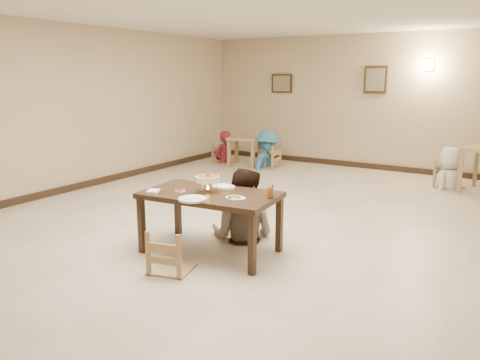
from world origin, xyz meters
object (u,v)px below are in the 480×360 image
Objects in this scene: bg_table_left at (244,142)px; bg_diner_b at (268,130)px; curry_warmer at (208,179)px; bg_chair_lr at (268,146)px; bg_chair_ll at (224,144)px; chair_near at (171,231)px; main_table at (210,199)px; bg_diner_a at (224,131)px; bg_chair_rl at (451,163)px; chair_far at (242,198)px; main_diner at (243,168)px; bg_diner_c at (452,147)px; drink_glass at (270,192)px.

bg_table_left is 0.68m from bg_diner_b.
bg_chair_lr is (-1.89, 4.99, -0.38)m from curry_warmer.
bg_chair_ll is 1.25m from bg_diner_b.
bg_table_left is at bearing -86.12° from bg_chair_lr.
chair_near is 6.43m from bg_chair_ll.
bg_diner_a is (-3.12, 4.97, 0.14)m from main_table.
bg_chair_lr reaches higher than chair_near.
chair_far is at bearing 173.48° from bg_chair_rl.
bg_diner_a is at bearing 116.95° from main_table.
bg_diner_a is at bearing 133.35° from chair_far.
main_table is 0.89× the size of main_diner.
curry_warmer is 0.21× the size of bg_diner_c.
curry_warmer reaches higher than bg_table_left.
bg_diner_a is at bearing -74.28° from bg_chair_ll.
bg_chair_lr is 1.22m from bg_diner_a.
main_diner is 1.17× the size of bg_diner_a.
chair_near is at bearing 39.56° from bg_diner_a.
bg_diner_a is (-3.18, 4.33, -0.13)m from main_diner.
main_table is 0.24m from curry_warmer.
chair_far is at bearing 47.24° from bg_diner_a.
main_table is at bearing 176.23° from bg_chair_rl.
main_table is at bearing 19.29° from bg_chair_lr.
bg_chair_ll is at bearing -89.71° from bg_chair_lr.
bg_chair_rl is 0.54× the size of bg_diner_b.
curry_warmer is at bearing -103.92° from chair_near.
chair_far reaches higher than bg_chair_rl.
main_table is 0.71m from chair_far.
main_table reaches higher than bg_table_left.
bg_chair_lr reaches higher than drink_glass.
bg_diner_c is (1.87, 4.46, -0.15)m from main_diner.
main_table is 1.74× the size of bg_chair_ll.
bg_diner_b is at bearing 108.19° from bg_chair_rl.
chair_near is 6.16m from bg_table_left.
main_table is at bearing -84.24° from chair_far.
main_table is 5.88m from bg_chair_ll.
drink_glass is (0.77, 0.13, -0.08)m from curry_warmer.
bg_chair_ll is (-3.07, 4.95, -0.42)m from curry_warmer.
drink_glass is (0.76, 0.83, 0.36)m from chair_near.
curry_warmer is 5.84m from bg_chair_ll.
bg_chair_lr is 0.58× the size of bg_diner_b.
curry_warmer is at bearing -1.57° from bg_diner_c.
bg_chair_rl is 0.61× the size of bg_diner_c.
bg_chair_ll is 0.32m from bg_diner_a.
main_diner is 4.84m from bg_diner_c.
bg_diner_b is (-1.96, 4.32, 0.37)m from chair_far.
bg_table_left is 0.89× the size of bg_chair_ll.
bg_chair_lr reaches higher than main_table.
main_table is at bearing -0.96° from bg_diner_c.
main_diner is 1.94× the size of bg_chair_rl.
main_diner reaches higher than bg_diner_c.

